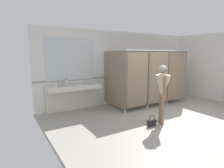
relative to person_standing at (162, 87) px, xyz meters
The scene contains 11 objects.
ground_plane 1.25m from the person_standing, ahead, with size 7.13×5.74×0.10m, color #9E998E.
wall_back 2.76m from the person_standing, 76.35° to the left, with size 7.13×0.12×2.78m, color silver.
wall_back_tile_band 2.67m from the person_standing, 76.03° to the left, with size 7.13×0.01×0.06m, color #9E937F.
vanity_counter 2.94m from the person_standing, 124.65° to the left, with size 1.79×0.53×1.01m.
mirror_panel 3.15m from the person_standing, 122.69° to the left, with size 1.69×0.02×1.38m, color silver.
bathroom_stalls 2.00m from the person_standing, 56.46° to the left, with size 2.97×1.41×2.07m.
person_standing is the anchor object (origin of this frame).
handbag 0.99m from the person_standing, behind, with size 0.25×0.10×0.32m.
soap_dispenser 3.10m from the person_standing, 127.26° to the left, with size 0.07×0.07×0.22m.
paper_cup 3.20m from the person_standing, 135.52° to the left, with size 0.07×0.07×0.09m, color white.
floor_drain_cover 2.64m from the person_standing, ahead, with size 0.14×0.14×0.01m, color #B7BABF.
Camera 1 is at (-4.40, -3.51, 1.92)m, focal length 29.62 mm.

